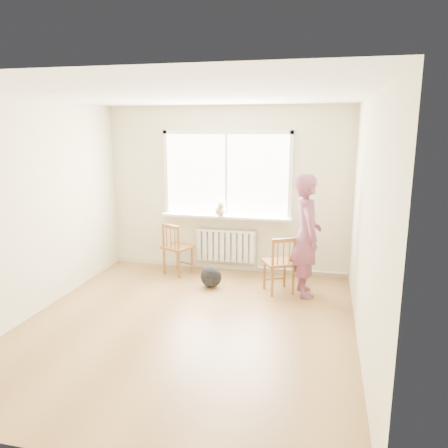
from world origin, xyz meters
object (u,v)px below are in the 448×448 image
Objects in this scene: person at (306,236)px; backpack at (211,277)px; chair_left at (176,249)px; chair_right at (280,265)px; cat at (221,210)px.

person reaches higher than backpack.
chair_left is 0.88m from backpack.
person is (0.35, 0.04, 0.44)m from chair_right.
backpack is at bearing -27.93° from chair_right.
chair_left is at bearing 147.77° from backpack.
cat is at bearing -62.17° from chair_right.
chair_left reaches higher than backpack.
cat is at bearing 91.73° from backpack.
person reaches higher than chair_right.
backpack is (-1.03, -0.00, -0.27)m from chair_right.
chair_left is at bearing 63.28° from person.
chair_left is at bearing -175.51° from cat.
chair_left is 1.01× the size of chair_right.
chair_left is 2.19× the size of cat.
chair_right is 1.42m from cat.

